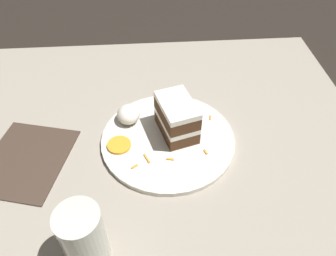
% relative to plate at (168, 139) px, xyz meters
% --- Properties ---
extents(ground_plane, '(6.00, 6.00, 0.00)m').
position_rel_plate_xyz_m(ground_plane, '(0.04, -0.05, -0.04)').
color(ground_plane, black).
rests_on(ground_plane, ground).
extents(dining_table, '(0.95, 1.07, 0.03)m').
position_rel_plate_xyz_m(dining_table, '(0.04, -0.05, -0.02)').
color(dining_table, gray).
rests_on(dining_table, ground).
extents(plate, '(0.31, 0.31, 0.01)m').
position_rel_plate_xyz_m(plate, '(0.00, 0.00, 0.00)').
color(plate, silver).
rests_on(plate, dining_table).
extents(cake_slice, '(0.13, 0.10, 0.09)m').
position_rel_plate_xyz_m(cake_slice, '(-0.02, 0.02, 0.05)').
color(cake_slice, '#4C2D19').
rests_on(cake_slice, plate).
extents(cream_dollop, '(0.06, 0.06, 0.04)m').
position_rel_plate_xyz_m(cream_dollop, '(-0.07, -0.09, 0.03)').
color(cream_dollop, white).
rests_on(cream_dollop, plate).
extents(orange_garnish, '(0.05, 0.05, 0.01)m').
position_rel_plate_xyz_m(orange_garnish, '(0.02, -0.11, 0.01)').
color(orange_garnish, orange).
rests_on(orange_garnish, plate).
extents(carrot_shreds_scatter, '(0.20, 0.20, 0.00)m').
position_rel_plate_xyz_m(carrot_shreds_scatter, '(-0.01, 0.00, 0.01)').
color(carrot_shreds_scatter, orange).
rests_on(carrot_shreds_scatter, plate).
extents(drinking_glass, '(0.07, 0.07, 0.13)m').
position_rel_plate_xyz_m(drinking_glass, '(0.26, -0.16, 0.05)').
color(drinking_glass, beige).
rests_on(drinking_glass, dining_table).
extents(menu_card, '(0.25, 0.22, 0.00)m').
position_rel_plate_xyz_m(menu_card, '(0.03, -0.32, -0.00)').
color(menu_card, '#423328').
rests_on(menu_card, dining_table).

